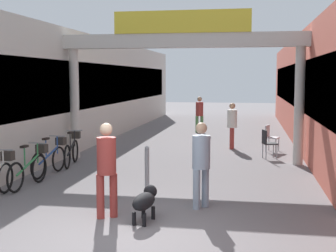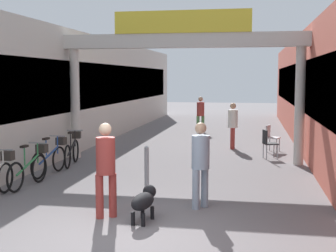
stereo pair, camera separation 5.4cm
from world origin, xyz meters
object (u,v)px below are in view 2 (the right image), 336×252
(pedestrian_with_dog, at_px, (106,164))
(bicycle_blue_third, at_px, (51,158))
(dog_on_leash, at_px, (144,200))
(cafe_chair_aluminium_farther, at_px, (271,136))
(bollard_post_metal, at_px, (147,169))
(bicycle_green_second, at_px, (30,167))
(pedestrian_elderly_walking, at_px, (201,112))
(pedestrian_companion, at_px, (201,160))
(pedestrian_carrying_crate, at_px, (233,123))
(cafe_chair_black_nearer, at_px, (268,141))
(bicycle_black_farthest, at_px, (73,150))

(pedestrian_with_dog, height_order, bicycle_blue_third, pedestrian_with_dog)
(dog_on_leash, height_order, cafe_chair_aluminium_farther, cafe_chair_aluminium_farther)
(cafe_chair_aluminium_farther, bearing_deg, bollard_post_metal, -114.63)
(bicycle_green_second, bearing_deg, pedestrian_elderly_walking, 76.64)
(bicycle_blue_third, bearing_deg, pedestrian_companion, -30.54)
(pedestrian_carrying_crate, height_order, bollard_post_metal, pedestrian_carrying_crate)
(pedestrian_carrying_crate, xyz_separation_m, pedestrian_elderly_walking, (-1.65, 4.70, 0.01))
(pedestrian_carrying_crate, relative_size, dog_on_leash, 1.95)
(cafe_chair_aluminium_farther, bearing_deg, pedestrian_elderly_walking, 120.11)
(pedestrian_companion, xyz_separation_m, bicycle_green_second, (-4.03, 1.11, -0.50))
(pedestrian_with_dog, relative_size, pedestrian_carrying_crate, 1.05)
(pedestrian_carrying_crate, bearing_deg, pedestrian_with_dog, -102.28)
(pedestrian_carrying_crate, height_order, cafe_chair_black_nearer, pedestrian_carrying_crate)
(pedestrian_elderly_walking, bearing_deg, cafe_chair_aluminium_farther, -59.89)
(bicycle_blue_third, bearing_deg, bicycle_green_second, -86.11)
(pedestrian_companion, height_order, dog_on_leash, pedestrian_companion)
(pedestrian_with_dog, xyz_separation_m, bicycle_green_second, (-2.45, 2.02, -0.53))
(pedestrian_companion, distance_m, bicycle_green_second, 4.21)
(pedestrian_elderly_walking, xyz_separation_m, cafe_chair_black_nearer, (2.80, -6.55, -0.38))
(pedestrian_carrying_crate, height_order, bicycle_blue_third, pedestrian_carrying_crate)
(pedestrian_companion, xyz_separation_m, cafe_chair_aluminium_farther, (1.58, 7.28, -0.40))
(cafe_chair_aluminium_farther, bearing_deg, pedestrian_with_dog, -111.08)
(pedestrian_carrying_crate, xyz_separation_m, dog_on_leash, (-1.15, -8.64, -0.54))
(dog_on_leash, height_order, bicycle_blue_third, bicycle_blue_third)
(dog_on_leash, distance_m, bollard_post_metal, 2.07)
(pedestrian_with_dog, xyz_separation_m, cafe_chair_aluminium_farther, (3.16, 8.19, -0.43))
(bicycle_green_second, xyz_separation_m, bicycle_blue_third, (-0.09, 1.32, 0.00))
(bollard_post_metal, distance_m, cafe_chair_aluminium_farther, 6.87)
(bollard_post_metal, height_order, cafe_chair_black_nearer, bollard_post_metal)
(pedestrian_with_dog, xyz_separation_m, pedestrian_elderly_walking, (0.22, 13.26, -0.05))
(pedestrian_with_dog, distance_m, bicycle_black_farthest, 5.35)
(dog_on_leash, distance_m, cafe_chair_black_nearer, 7.18)
(pedestrian_with_dog, xyz_separation_m, bicycle_blue_third, (-2.54, 3.34, -0.53))
(pedestrian_companion, relative_size, cafe_chair_aluminium_farther, 1.85)
(cafe_chair_black_nearer, bearing_deg, dog_on_leash, -108.76)
(cafe_chair_aluminium_farther, bearing_deg, dog_on_leash, -106.48)
(pedestrian_with_dog, height_order, pedestrian_elderly_walking, pedestrian_with_dog)
(pedestrian_companion, xyz_separation_m, pedestrian_elderly_walking, (-1.36, 12.35, -0.01))
(bicycle_green_second, relative_size, bicycle_blue_third, 1.00)
(pedestrian_companion, height_order, bicycle_green_second, pedestrian_companion)
(pedestrian_carrying_crate, xyz_separation_m, bicycle_black_farthest, (-4.37, -3.87, -0.48))
(bicycle_green_second, height_order, bollard_post_metal, bollard_post_metal)
(dog_on_leash, relative_size, bicycle_blue_third, 0.49)
(pedestrian_elderly_walking, height_order, dog_on_leash, pedestrian_elderly_walking)
(pedestrian_with_dog, relative_size, dog_on_leash, 2.06)
(pedestrian_companion, xyz_separation_m, bicycle_black_farthest, (-4.08, 3.78, -0.50))
(pedestrian_with_dog, height_order, bicycle_black_farthest, pedestrian_with_dog)
(pedestrian_elderly_walking, distance_m, dog_on_leash, 13.36)
(cafe_chair_aluminium_farther, bearing_deg, bicycle_green_second, -132.28)
(pedestrian_with_dog, relative_size, pedestrian_companion, 1.03)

